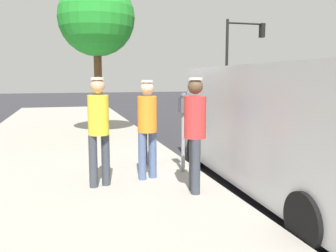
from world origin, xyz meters
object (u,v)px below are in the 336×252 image
(street_tree, at_px, (97,19))
(parking_meter_near, at_px, (183,119))
(pedestrian_in_yellow, at_px, (99,124))
(parked_van, at_px, (287,124))
(pedestrian_in_blue, at_px, (148,120))
(traffic_light_corner, at_px, (240,50))
(pedestrian_in_red, at_px, (195,127))
(pedestrian_in_orange, at_px, (147,123))

(street_tree, bearing_deg, parking_meter_near, 103.11)
(pedestrian_in_yellow, height_order, parked_van, parked_van)
(pedestrian_in_blue, height_order, street_tree, street_tree)
(traffic_light_corner, bearing_deg, pedestrian_in_red, 60.88)
(pedestrian_in_red, bearing_deg, parking_meter_near, -99.72)
(pedestrian_in_orange, xyz_separation_m, pedestrian_in_yellow, (0.87, 0.23, 0.03))
(pedestrian_in_blue, xyz_separation_m, traffic_light_corner, (-8.20, -12.17, 2.42))
(pedestrian_in_orange, bearing_deg, parking_meter_near, -160.09)
(pedestrian_in_yellow, bearing_deg, pedestrian_in_red, 153.18)
(pedestrian_in_blue, relative_size, street_tree, 0.35)
(pedestrian_in_orange, bearing_deg, pedestrian_in_yellow, 14.94)
(traffic_light_corner, bearing_deg, pedestrian_in_yellow, 55.32)
(pedestrian_in_orange, distance_m, pedestrian_in_red, 1.09)
(pedestrian_in_orange, height_order, pedestrian_in_red, pedestrian_in_red)
(pedestrian_in_yellow, bearing_deg, parking_meter_near, -162.70)
(parking_meter_near, height_order, pedestrian_in_yellow, pedestrian_in_yellow)
(parked_van, xyz_separation_m, traffic_light_corner, (-6.18, -14.05, 2.36))
(pedestrian_in_blue, height_order, pedestrian_in_red, pedestrian_in_red)
(pedestrian_in_blue, relative_size, pedestrian_in_red, 0.91)
(parked_van, height_order, street_tree, street_tree)
(parking_meter_near, relative_size, pedestrian_in_blue, 0.92)
(pedestrian_in_yellow, xyz_separation_m, traffic_light_corner, (-9.30, -13.45, 2.32))
(parked_van, bearing_deg, pedestrian_in_blue, -43.01)
(pedestrian_in_red, height_order, parked_van, parked_van)
(traffic_light_corner, height_order, street_tree, traffic_light_corner)
(pedestrian_in_blue, distance_m, parked_van, 2.76)
(parking_meter_near, bearing_deg, pedestrian_in_red, 80.28)
(pedestrian_in_yellow, xyz_separation_m, street_tree, (-0.48, -5.43, 2.50))
(street_tree, bearing_deg, traffic_light_corner, -137.75)
(pedestrian_in_orange, distance_m, pedestrian_in_yellow, 0.90)
(street_tree, bearing_deg, pedestrian_in_yellow, 84.97)
(pedestrian_in_red, height_order, traffic_light_corner, traffic_light_corner)
(parked_van, height_order, traffic_light_corner, traffic_light_corner)
(pedestrian_in_orange, bearing_deg, pedestrian_in_red, 120.08)
(pedestrian_in_orange, xyz_separation_m, traffic_light_corner, (-8.44, -13.22, 2.35))
(parked_van, bearing_deg, pedestrian_in_red, 3.67)
(pedestrian_in_blue, bearing_deg, street_tree, -81.39)
(parked_van, bearing_deg, pedestrian_in_yellow, -10.97)
(pedestrian_in_blue, distance_m, traffic_light_corner, 14.87)
(parked_van, bearing_deg, pedestrian_in_orange, -20.34)
(pedestrian_in_red, bearing_deg, pedestrian_in_orange, -59.92)
(pedestrian_in_orange, height_order, traffic_light_corner, traffic_light_corner)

